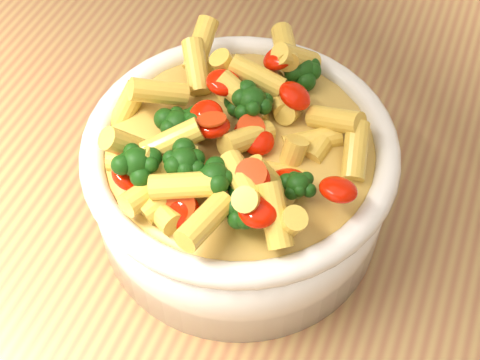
% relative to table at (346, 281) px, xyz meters
% --- Properties ---
extents(table, '(1.20, 0.80, 0.90)m').
position_rel_table_xyz_m(table, '(0.00, 0.00, 0.00)').
color(table, '#A27B45').
rests_on(table, ground).
extents(serving_bowl, '(0.26, 0.26, 0.11)m').
position_rel_table_xyz_m(serving_bowl, '(-0.11, -0.03, 0.16)').
color(serving_bowl, white).
rests_on(serving_bowl, table).
extents(pasta_salad, '(0.20, 0.20, 0.05)m').
position_rel_table_xyz_m(pasta_salad, '(-0.11, -0.03, 0.23)').
color(pasta_salad, '#FFDF50').
rests_on(pasta_salad, serving_bowl).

